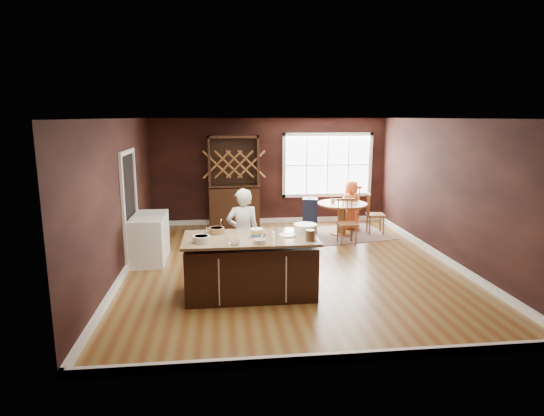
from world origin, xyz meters
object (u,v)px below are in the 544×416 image
at_px(kitchen_island, 250,267).
at_px(seated_woman, 351,205).
at_px(dining_table, 342,212).
at_px(chair_east, 376,213).
at_px(toddler, 308,199).
at_px(hutch, 234,182).
at_px(layer_cake, 257,233).
at_px(high_chair, 310,215).
at_px(dryer, 152,234).
at_px(chair_north, 350,206).
at_px(baker, 243,233).
at_px(chair_south, 347,222).
at_px(washer, 147,242).

height_order(kitchen_island, seated_woman, seated_woman).
distance_m(dining_table, chair_east, 0.81).
distance_m(kitchen_island, chair_east, 4.67).
relative_size(chair_east, toddler, 3.83).
bearing_deg(kitchen_island, hutch, 91.32).
bearing_deg(kitchen_island, layer_cake, 20.26).
height_order(high_chair, dryer, dryer).
bearing_deg(chair_east, chair_north, 35.11).
relative_size(layer_cake, chair_north, 0.27).
xyz_separation_m(toddler, dryer, (-3.44, -1.54, -0.37)).
distance_m(dining_table, chair_north, 0.85).
bearing_deg(baker, chair_south, -149.01).
distance_m(layer_cake, washer, 2.53).
relative_size(layer_cake, dryer, 0.32).
bearing_deg(chair_south, kitchen_island, -132.50).
distance_m(chair_east, washer, 5.32).
xyz_separation_m(chair_south, toddler, (-0.64, 1.17, 0.31)).
bearing_deg(high_chair, dryer, -147.16).
height_order(kitchen_island, washer, kitchen_island).
xyz_separation_m(layer_cake, chair_north, (2.67, 4.15, -0.45)).
relative_size(chair_east, chair_south, 1.00).
relative_size(baker, seated_woman, 1.27).
relative_size(kitchen_island, layer_cake, 7.18).
bearing_deg(dining_table, washer, -156.38).
height_order(dining_table, seated_woman, seated_woman).
distance_m(seated_woman, washer, 5.05).
xyz_separation_m(dining_table, chair_south, (-0.11, -0.82, -0.04)).
height_order(baker, toddler, baker).
xyz_separation_m(kitchen_island, seated_woman, (2.71, 3.86, 0.17)).
xyz_separation_m(hutch, washer, (-1.71, -2.94, -0.70)).
distance_m(high_chair, toddler, 0.39).
relative_size(chair_south, hutch, 0.44).
relative_size(baker, hutch, 0.68).
bearing_deg(dryer, chair_east, 13.17).
height_order(toddler, dryer, toddler).
relative_size(kitchen_island, toddler, 7.86).
xyz_separation_m(kitchen_island, chair_south, (2.27, 2.61, 0.06)).
relative_size(chair_east, washer, 1.12).
bearing_deg(dryer, washer, -90.00).
distance_m(chair_north, high_chair, 1.22).
relative_size(seated_woman, washer, 1.37).
height_order(dining_table, chair_east, chair_east).
bearing_deg(chair_north, chair_east, 107.71).
bearing_deg(washer, chair_south, 13.88).
bearing_deg(dining_table, kitchen_island, -124.71).
bearing_deg(baker, dining_table, -139.69).
bearing_deg(washer, toddler, 32.39).
height_order(layer_cake, chair_north, chair_north).
bearing_deg(kitchen_island, baker, 95.27).
bearing_deg(seated_woman, chair_north, -123.84).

